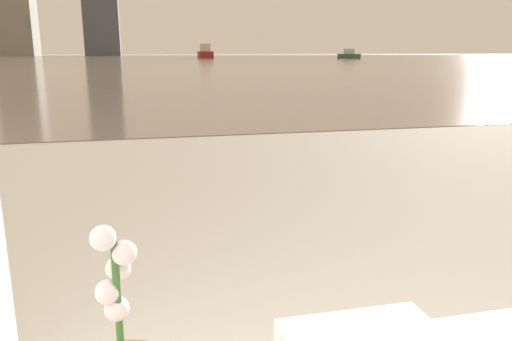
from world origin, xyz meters
TOP-DOWN VIEW (x-y plane):
  - harbor_water at (0.00, 62.00)m, footprint 180.00×110.00m
  - harbor_boat_1 at (10.02, 76.76)m, footprint 2.20×5.72m
  - harbor_boat_2 at (29.96, 69.25)m, footprint 2.29×3.89m

SIDE VIEW (x-z plane):
  - harbor_water at x=0.00m, z-range 0.00..0.01m
  - harbor_boat_2 at x=29.96m, z-range -0.19..1.19m
  - harbor_boat_1 at x=10.02m, z-range -0.30..1.81m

